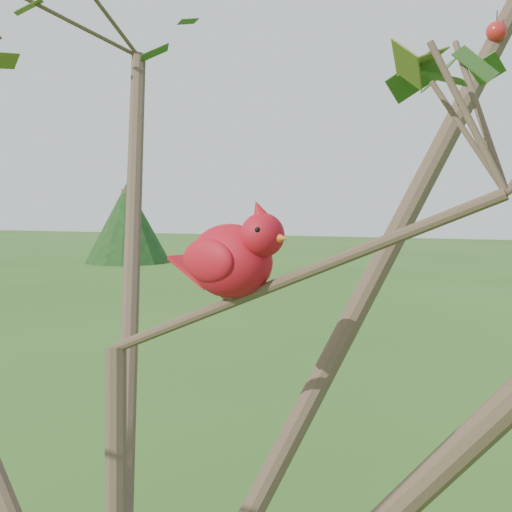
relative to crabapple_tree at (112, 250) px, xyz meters
The scene contains 3 objects.
crabapple_tree is the anchor object (origin of this frame).
cardinal 0.18m from the crabapple_tree, 35.85° to the left, with size 0.23×0.15×0.16m.
distant_trees 23.71m from the crabapple_tree, 92.58° to the left, with size 39.21×14.03×3.55m.
Camera 1 is at (0.58, -0.89, 2.19)m, focal length 50.00 mm.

